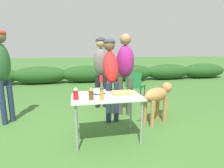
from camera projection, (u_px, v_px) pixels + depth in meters
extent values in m
plane|color=#3D6B2D|center=(107.00, 139.00, 2.91)|extent=(60.00, 60.00, 0.00)
ellipsoid|color=#234C1E|center=(41.00, 75.00, 7.54)|extent=(2.40, 0.90, 0.75)
ellipsoid|color=#234C1E|center=(87.00, 74.00, 7.93)|extent=(2.40, 0.90, 0.75)
ellipsoid|color=#234C1E|center=(129.00, 73.00, 8.32)|extent=(2.40, 0.90, 0.75)
ellipsoid|color=#234C1E|center=(168.00, 72.00, 8.70)|extent=(2.40, 0.90, 0.75)
ellipsoid|color=#234C1E|center=(203.00, 71.00, 9.09)|extent=(2.40, 0.90, 0.75)
cube|color=silver|center=(107.00, 97.00, 2.77)|extent=(1.10, 0.64, 0.02)
cylinder|color=gray|center=(76.00, 129.00, 2.49)|extent=(0.04, 0.04, 0.71)
cylinder|color=gray|center=(141.00, 123.00, 2.68)|extent=(0.04, 0.04, 0.71)
cylinder|color=gray|center=(76.00, 115.00, 3.01)|extent=(0.04, 0.04, 0.71)
cylinder|color=gray|center=(131.00, 111.00, 3.20)|extent=(0.04, 0.04, 0.71)
cube|color=#9E9EA3|center=(122.00, 94.00, 2.84)|extent=(0.37, 0.27, 0.02)
cube|color=tan|center=(122.00, 93.00, 2.83)|extent=(0.33, 0.23, 0.04)
cylinder|color=white|center=(82.00, 94.00, 2.84)|extent=(0.24, 0.24, 0.04)
ellipsoid|color=silver|center=(99.00, 91.00, 2.90)|extent=(0.25, 0.25, 0.10)
cylinder|color=white|center=(85.00, 98.00, 2.49)|extent=(0.08, 0.08, 0.10)
cylinder|color=brown|center=(91.00, 95.00, 2.56)|extent=(0.07, 0.07, 0.14)
cone|color=gold|center=(91.00, 89.00, 2.54)|extent=(0.06, 0.06, 0.04)
cylinder|color=red|center=(76.00, 95.00, 2.57)|extent=(0.08, 0.08, 0.14)
cone|color=white|center=(76.00, 89.00, 2.55)|extent=(0.07, 0.07, 0.04)
cylinder|color=#B2893D|center=(102.00, 95.00, 2.53)|extent=(0.07, 0.07, 0.16)
cylinder|color=#4C4C4C|center=(102.00, 89.00, 2.51)|extent=(0.06, 0.06, 0.03)
cylinder|color=#232D4C|center=(108.00, 103.00, 3.49)|extent=(0.10, 0.10, 0.82)
cylinder|color=#232D4C|center=(116.00, 103.00, 3.54)|extent=(0.10, 0.10, 0.82)
ellipsoid|color=red|center=(111.00, 67.00, 3.49)|extent=(0.33, 0.47, 0.70)
sphere|color=brown|center=(109.00, 45.00, 3.53)|extent=(0.23, 0.23, 0.23)
ellipsoid|color=#333338|center=(109.00, 42.00, 3.52)|extent=(0.24, 0.24, 0.14)
cylinder|color=black|center=(97.00, 91.00, 4.44)|extent=(0.12, 0.12, 0.83)
cylinder|color=black|center=(105.00, 91.00, 4.47)|extent=(0.12, 0.12, 0.83)
ellipsoid|color=slate|center=(101.00, 62.00, 4.31)|extent=(0.37, 0.27, 0.67)
sphere|color=tan|center=(101.00, 43.00, 4.22)|extent=(0.23, 0.23, 0.23)
ellipsoid|color=#333338|center=(101.00, 40.00, 4.21)|extent=(0.24, 0.24, 0.14)
cylinder|color=#4C473D|center=(120.00, 96.00, 3.97)|extent=(0.12, 0.12, 0.86)
cylinder|color=#4C473D|center=(129.00, 96.00, 3.93)|extent=(0.12, 0.12, 0.86)
ellipsoid|color=#931E70|center=(125.00, 61.00, 3.80)|extent=(0.47, 0.41, 0.70)
sphere|color=#936B4C|center=(125.00, 39.00, 3.71)|extent=(0.24, 0.24, 0.24)
cylinder|color=#232D4C|center=(3.00, 103.00, 3.40)|extent=(0.10, 0.10, 0.87)
cylinder|color=#232D4C|center=(11.00, 101.00, 3.56)|extent=(0.10, 0.10, 0.87)
ellipsoid|color=#28562D|center=(2.00, 62.00, 3.33)|extent=(0.37, 0.40, 0.70)
cylinder|color=#B27A42|center=(145.00, 112.00, 3.45)|extent=(0.08, 0.08, 0.52)
cylinder|color=#B27A42|center=(152.00, 114.00, 3.31)|extent=(0.08, 0.08, 0.52)
cylinder|color=#B27A42|center=(157.00, 107.00, 3.71)|extent=(0.08, 0.08, 0.52)
cylinder|color=#B27A42|center=(165.00, 110.00, 3.57)|extent=(0.08, 0.08, 0.52)
ellipsoid|color=#B27A42|center=(156.00, 95.00, 3.45)|extent=(0.69, 0.55, 0.28)
sphere|color=#B27A42|center=(167.00, 87.00, 3.66)|extent=(0.22, 0.22, 0.22)
cone|color=#B27A42|center=(169.00, 86.00, 3.71)|extent=(0.20, 0.17, 0.15)
cylinder|color=#B27A42|center=(144.00, 97.00, 3.22)|extent=(0.20, 0.14, 0.11)
cube|color=#19602D|center=(136.00, 86.00, 5.25)|extent=(0.65, 0.65, 0.03)
cube|color=#19602D|center=(133.00, 80.00, 4.96)|extent=(0.46, 0.42, 0.44)
cylinder|color=black|center=(128.00, 93.00, 5.21)|extent=(0.02, 0.02, 0.38)
cylinder|color=black|center=(140.00, 95.00, 5.02)|extent=(0.02, 0.02, 0.38)
cylinder|color=black|center=(132.00, 90.00, 5.55)|extent=(0.02, 0.02, 0.38)
cylinder|color=black|center=(145.00, 92.00, 5.37)|extent=(0.02, 0.02, 0.38)
cylinder|color=black|center=(129.00, 80.00, 5.32)|extent=(0.28, 0.34, 0.02)
cylinder|color=black|center=(144.00, 81.00, 5.11)|extent=(0.28, 0.34, 0.02)
cube|color=maroon|center=(106.00, 81.00, 5.99)|extent=(0.53, 0.53, 0.03)
cube|color=maroon|center=(106.00, 76.00, 5.67)|extent=(0.48, 0.23, 0.44)
cylinder|color=black|center=(100.00, 88.00, 5.83)|extent=(0.02, 0.02, 0.38)
cylinder|color=black|center=(112.00, 88.00, 5.84)|extent=(0.02, 0.02, 0.38)
cylinder|color=black|center=(100.00, 86.00, 6.22)|extent=(0.02, 0.02, 0.38)
cylinder|color=black|center=(111.00, 86.00, 6.23)|extent=(0.02, 0.02, 0.38)
cylinder|color=black|center=(99.00, 76.00, 5.95)|extent=(0.09, 0.41, 0.02)
cylinder|color=black|center=(112.00, 76.00, 5.97)|extent=(0.09, 0.41, 0.02)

